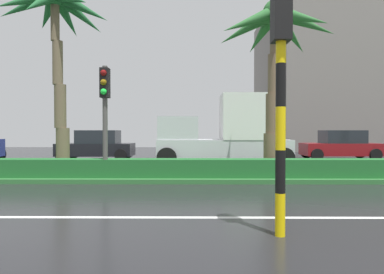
{
  "coord_description": "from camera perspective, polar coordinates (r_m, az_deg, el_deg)",
  "views": [
    {
      "loc": [
        5.53,
        -4.4,
        1.68
      ],
      "look_at": [
        5.43,
        10.14,
        1.42
      ],
      "focal_mm": 31.1,
      "sensor_mm": 36.0,
      "label": 1
    }
  ],
  "objects": [
    {
      "name": "palm_tree_centre",
      "position": [
        13.0,
        14.08,
        15.76
      ],
      "size": [
        4.46,
        4.3,
        6.33
      ],
      "color": "brown",
      "rests_on": "median_strip"
    },
    {
      "name": "building_far_right",
      "position": [
        37.45,
        26.53,
        8.8
      ],
      "size": [
        18.11,
        14.17,
        13.62
      ],
      "color": "slate",
      "rests_on": "ground_plane"
    },
    {
      "name": "traffic_signal_median_right",
      "position": [
        11.18,
        -14.72,
        6.01
      ],
      "size": [
        0.28,
        0.43,
        3.64
      ],
      "color": "#4C4C47",
      "rests_on": "median_strip"
    },
    {
      "name": "car_in_traffic_leading",
      "position": [
        20.14,
        -16.02,
        -1.43
      ],
      "size": [
        4.3,
        2.02,
        1.72
      ],
      "rotation": [
        0.0,
        0.0,
        3.14
      ],
      "color": "black",
      "rests_on": "ground_plane"
    },
    {
      "name": "traffic_signal_foreground",
      "position": [
        5.6,
        14.95,
        12.9
      ],
      "size": [
        0.28,
        0.43,
        4.12
      ],
      "rotation": [
        0.0,
        0.0,
        3.14
      ],
      "color": "yellow",
      "rests_on": "ground_plane"
    },
    {
      "name": "median_strip",
      "position": [
        13.68,
        -23.58,
        -5.79
      ],
      "size": [
        85.5,
        4.0,
        0.15
      ],
      "primitive_type": "cube",
      "color": "#2D6B33",
      "rests_on": "ground_plane"
    },
    {
      "name": "palm_tree_centre_left",
      "position": [
        14.26,
        -22.28,
        18.02
      ],
      "size": [
        4.18,
        4.01,
        7.13
      ],
      "color": "brown",
      "rests_on": "median_strip"
    },
    {
      "name": "box_truck_following",
      "position": [
        16.48,
        5.65,
        0.57
      ],
      "size": [
        6.4,
        2.64,
        3.46
      ],
      "rotation": [
        0.0,
        0.0,
        3.14
      ],
      "color": "silver",
      "rests_on": "ground_plane"
    },
    {
      "name": "car_in_traffic_second",
      "position": [
        21.52,
        24.08,
        -1.33
      ],
      "size": [
        4.3,
        2.02,
        1.72
      ],
      "rotation": [
        0.0,
        0.0,
        3.14
      ],
      "color": "maroon",
      "rests_on": "ground_plane"
    },
    {
      "name": "ground_plane",
      "position": [
        14.6,
        -21.98,
        -5.84
      ],
      "size": [
        90.0,
        42.0,
        0.1
      ],
      "primitive_type": "cube",
      "color": "black"
    },
    {
      "name": "median_hedge",
      "position": [
        12.38,
        -26.24,
        -4.77
      ],
      "size": [
        76.5,
        0.7,
        0.6
      ],
      "color": "#1E6028",
      "rests_on": "median_strip"
    }
  ]
}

